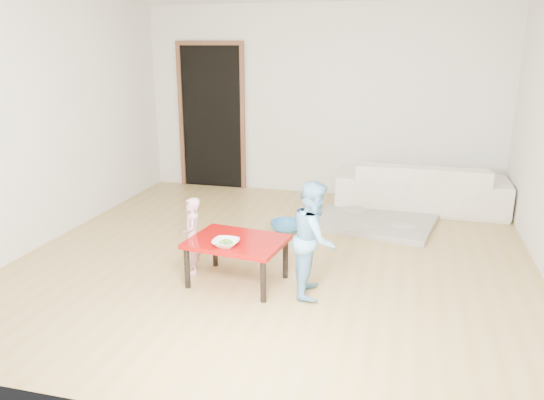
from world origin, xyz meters
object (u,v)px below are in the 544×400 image
at_px(child_blue, 314,239).
at_px(child_pink, 192,236).
at_px(sofa, 421,185).
at_px(bowl, 226,243).
at_px(red_table, 237,261).
at_px(basin, 286,226).

bearing_deg(child_blue, child_pink, 77.41).
bearing_deg(sofa, bowl, 61.14).
height_order(child_pink, child_blue, child_blue).
bearing_deg(bowl, child_pink, 146.01).
distance_m(red_table, basin, 1.46).
height_order(sofa, basin, sofa).
relative_size(child_pink, basin, 1.99).
bearing_deg(bowl, basin, 84.48).
bearing_deg(child_pink, sofa, 118.15).
relative_size(sofa, bowl, 9.38).
bearing_deg(child_blue, sofa, -23.89).
bearing_deg(child_pink, bowl, 32.63).
relative_size(child_blue, basin, 2.72).
relative_size(bowl, child_blue, 0.23).
distance_m(sofa, child_pink, 3.35).
bearing_deg(child_pink, child_blue, 59.61).
relative_size(sofa, child_blue, 2.15).
xyz_separation_m(child_blue, basin, (-0.58, 1.47, -0.44)).
bearing_deg(red_table, bowl, -103.49).
xyz_separation_m(child_pink, basin, (0.59, 1.33, -0.30)).
bearing_deg(red_table, sofa, 59.58).
distance_m(bowl, basin, 1.67).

